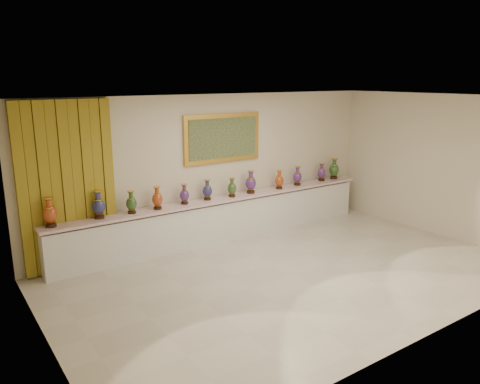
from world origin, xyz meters
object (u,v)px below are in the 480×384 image
object	(u,v)px
vase_0	(50,214)
vase_2	(131,203)
counter	(222,219)
vase_1	(99,206)

from	to	relation	value
vase_0	vase_2	world-z (taller)	vase_0
counter	vase_2	size ratio (longest dim) A/B	17.13
counter	vase_2	xyz separation A→B (m)	(-1.98, -0.04, 0.65)
counter	vase_2	distance (m)	2.09
vase_0	vase_2	size ratio (longest dim) A/B	1.19
vase_0	vase_1	xyz separation A→B (m)	(0.83, 0.02, -0.00)
vase_0	counter	bearing A→B (deg)	0.34
vase_1	vase_2	world-z (taller)	vase_1
vase_0	vase_2	xyz separation A→B (m)	(1.41, -0.02, -0.04)
vase_0	vase_2	distance (m)	1.41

